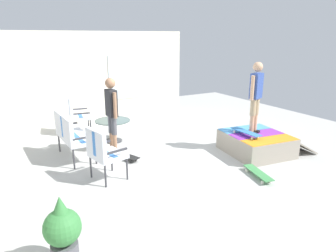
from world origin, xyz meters
TOP-DOWN VIEW (x-y plane):
  - ground_plane at (0.00, 0.00)m, footprint 12.00×12.00m
  - house_facade at (3.80, 0.49)m, footprint 0.23×6.00m
  - skate_ramp at (-0.91, -1.79)m, footprint 1.60×2.06m
  - patio_bench at (0.87, 2.06)m, footprint 1.28×0.62m
  - patio_chair_near_house at (2.66, 1.50)m, footprint 0.70×0.64m
  - patio_chair_by_wall at (-0.53, 1.79)m, footprint 0.72×0.67m
  - patio_table at (1.54, 0.84)m, footprint 0.90×0.90m
  - person_watching at (0.79, 1.11)m, footprint 0.48×0.26m
  - person_skater at (-0.80, -1.74)m, footprint 0.32×0.45m
  - skateboard_by_bench at (0.28, 1.05)m, footprint 0.82×0.47m
  - skateboard_spare at (-1.88, -0.86)m, footprint 0.82×0.38m
  - skateboard_on_ramp at (-0.88, -1.44)m, footprint 0.80×0.21m
  - potted_plant at (-2.50, 2.92)m, footprint 0.44×0.44m

SIDE VIEW (x-z plane):
  - ground_plane at x=0.00m, z-range -0.10..0.00m
  - skateboard_by_bench at x=0.28m, z-range 0.03..0.14m
  - skateboard_spare at x=-1.88m, z-range 0.03..0.14m
  - skate_ramp at x=-0.91m, z-range 0.00..0.47m
  - patio_table at x=1.54m, z-range 0.12..0.69m
  - potted_plant at x=-2.50m, z-range 0.01..0.93m
  - skateboard_on_ramp at x=-0.88m, z-range 0.51..0.61m
  - patio_chair_near_house at x=2.66m, z-range 0.10..1.12m
  - patio_chair_by_wall at x=-0.53m, z-range 0.10..1.12m
  - patio_bench at x=0.87m, z-range 0.11..1.13m
  - person_watching at x=0.79m, z-range 0.15..1.91m
  - house_facade at x=3.80m, z-range 0.00..2.79m
  - person_skater at x=-0.80m, z-range 0.60..2.23m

